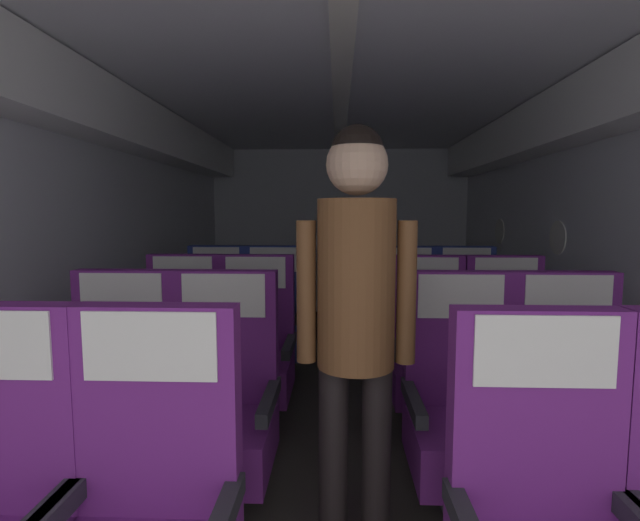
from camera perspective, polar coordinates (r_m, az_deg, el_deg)
name	(u,v)px	position (r m, az deg, el deg)	size (l,w,h in m)	color
ground	(340,414)	(3.26, 2.48, -18.37)	(3.63, 6.82, 0.02)	#3D3833
fuselage_shell	(341,175)	(3.27, 2.59, 10.41)	(3.51, 6.47, 2.23)	silver
seat_b_left_window	(116,408)	(2.39, -23.78, -16.25)	(0.51, 0.51, 1.06)	#38383D
seat_b_left_aisle	(221,410)	(2.23, -12.12, -17.55)	(0.51, 0.51, 1.06)	#38383D
seat_b_right_aisle	(573,414)	(2.42, 28.65, -16.24)	(0.51, 0.51, 1.06)	#38383D
seat_b_right_window	(463,413)	(2.25, 17.15, -17.44)	(0.51, 0.51, 1.06)	#38383D
seat_c_left_window	(180,353)	(3.12, -16.82, -10.78)	(0.51, 0.51, 1.06)	#38383D
seat_c_left_aisle	(254,354)	(3.00, -8.12, -11.31)	(0.51, 0.51, 1.06)	#38383D
seat_c_right_aisle	(508,357)	(3.14, 22.14, -10.90)	(0.51, 0.51, 1.06)	#38383D
seat_c_right_window	(428,356)	(3.01, 13.19, -11.34)	(0.51, 0.51, 1.06)	#38383D
seat_d_left_window	(215,322)	(3.90, -12.84, -7.38)	(0.51, 0.51, 1.06)	#38383D
seat_d_left_aisle	(272,323)	(3.80, -5.90, -7.60)	(0.51, 0.51, 1.06)	#38383D
seat_d_right_aisle	(468,324)	(3.91, 17.71, -7.46)	(0.51, 0.51, 1.06)	#38383D
seat_d_right_window	(408,324)	(3.80, 10.76, -7.68)	(0.51, 0.51, 1.06)	#38383D
flight_attendant	(356,301)	(1.68, 4.45, -5.04)	(0.43, 0.28, 1.63)	black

